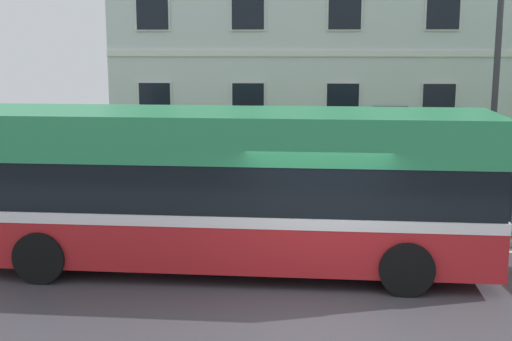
{
  "coord_description": "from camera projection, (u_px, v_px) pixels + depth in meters",
  "views": [
    {
      "loc": [
        -0.46,
        -10.34,
        4.33
      ],
      "look_at": [
        -1.21,
        4.0,
        1.62
      ],
      "focal_mm": 47.85,
      "sensor_mm": 36.0,
      "label": 1
    }
  ],
  "objects": [
    {
      "name": "ground_plane",
      "position": [
        316.0,
        289.0,
        12.18
      ],
      "size": [
        60.0,
        56.0,
        0.18
      ],
      "color": "#433F47"
    },
    {
      "name": "iron_verge_railing",
      "position": [
        433.0,
        213.0,
        14.99
      ],
      "size": [
        13.46,
        0.04,
        0.97
      ],
      "color": "black",
      "rests_on": "ground_plane"
    },
    {
      "name": "single_decker_bus",
      "position": [
        228.0,
        187.0,
        13.0
      ],
      "size": [
        10.09,
        2.93,
        3.06
      ],
      "rotation": [
        0.0,
        0.0,
        -0.04
      ],
      "color": "red",
      "rests_on": "ground_plane"
    },
    {
      "name": "street_lamp_post",
      "position": [
        498.0,
        54.0,
        14.99
      ],
      "size": [
        0.36,
        0.24,
        6.89
      ],
      "color": "#333338",
      "rests_on": "ground_plane"
    }
  ]
}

